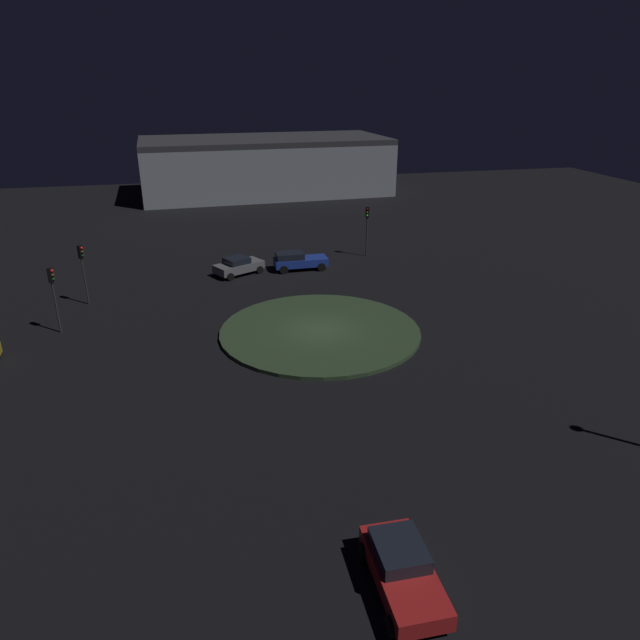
{
  "coord_description": "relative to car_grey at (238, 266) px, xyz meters",
  "views": [
    {
      "loc": [
        32.09,
        -7.46,
        14.81
      ],
      "look_at": [
        0.0,
        0.0,
        0.87
      ],
      "focal_mm": 32.31,
      "sensor_mm": 36.0,
      "label": 1
    }
  ],
  "objects": [
    {
      "name": "ground_plane",
      "position": [
        12.81,
        3.81,
        -0.74
      ],
      "size": [
        119.28,
        119.28,
        0.0
      ],
      "primitive_type": "plane",
      "color": "black"
    },
    {
      "name": "roundabout_island",
      "position": [
        12.81,
        3.81,
        -0.62
      ],
      "size": [
        12.54,
        12.54,
        0.23
      ],
      "primitive_type": "cylinder",
      "color": "#2D4228",
      "rests_on": "ground_plane"
    },
    {
      "name": "car_grey",
      "position": [
        0.0,
        0.0,
        0.0
      ],
      "size": [
        3.41,
        4.3,
        1.43
      ],
      "rotation": [
        0.0,
        0.0,
        2.06
      ],
      "color": "slate",
      "rests_on": "ground_plane"
    },
    {
      "name": "car_blue",
      "position": [
        -0.14,
        4.94,
        0.05
      ],
      "size": [
        1.98,
        4.4,
        1.5
      ],
      "rotation": [
        0.0,
        0.0,
        1.58
      ],
      "color": "#1E38A5",
      "rests_on": "ground_plane"
    },
    {
      "name": "car_red",
      "position": [
        32.41,
        1.88,
        -0.02
      ],
      "size": [
        3.99,
        2.01,
        1.39
      ],
      "rotation": [
        0.0,
        0.0,
        -0.02
      ],
      "color": "red",
      "rests_on": "ground_plane"
    },
    {
      "name": "traffic_light_northwest",
      "position": [
        -2.59,
        11.62,
        2.39
      ],
      "size": [
        0.4,
        0.37,
        4.41
      ],
      "rotation": [
        0.0,
        0.0,
        -0.47
      ],
      "color": "#2D2D2D",
      "rests_on": "ground_plane"
    },
    {
      "name": "traffic_light_southwest",
      "position": [
        4.3,
        -10.98,
        2.3
      ],
      "size": [
        0.37,
        0.4,
        4.28
      ],
      "rotation": [
        0.0,
        0.0,
        1.05
      ],
      "color": "#2D2D2D",
      "rests_on": "ground_plane"
    },
    {
      "name": "traffic_light_south",
      "position": [
        9.07,
        -12.02,
        2.28
      ],
      "size": [
        0.34,
        0.38,
        4.24
      ],
      "rotation": [
        0.0,
        0.0,
        1.34
      ],
      "color": "#2D2D2D",
      "rests_on": "ground_plane"
    },
    {
      "name": "store_building",
      "position": [
        -35.21,
        7.23,
        2.93
      ],
      "size": [
        16.44,
        33.12,
        7.33
      ],
      "rotation": [
        0.0,
        0.0,
        4.75
      ],
      "color": "#8C939E",
      "rests_on": "ground_plane"
    }
  ]
}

